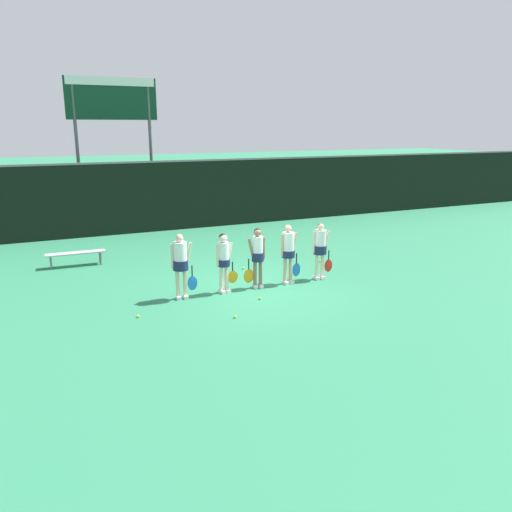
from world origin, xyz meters
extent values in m
plane|color=#2D7F56|center=(0.00, 0.00, 0.00)|extent=(140.00, 140.00, 0.00)
cube|color=black|center=(0.00, 8.86, 1.48)|extent=(60.00, 0.06, 2.95)
cube|color=slate|center=(0.00, 8.86, 2.99)|extent=(60.00, 0.08, 0.08)
cylinder|color=#515156|center=(-3.56, 10.51, 3.22)|extent=(0.14, 0.14, 6.45)
cylinder|color=#515156|center=(-0.42, 10.51, 3.22)|extent=(0.14, 0.14, 6.45)
cube|color=#0F3823|center=(-1.99, 10.51, 5.57)|extent=(3.82, 0.12, 1.75)
cube|color=white|center=(-1.99, 10.44, 6.27)|extent=(3.67, 0.02, 0.35)
cube|color=#B2B2B7|center=(-4.43, 4.45, 0.43)|extent=(1.88, 0.42, 0.04)
cylinder|color=slate|center=(-3.66, 4.55, 0.21)|extent=(0.06, 0.06, 0.41)
cylinder|color=slate|center=(-3.67, 4.30, 0.21)|extent=(0.06, 0.06, 0.41)
cylinder|color=slate|center=(-5.19, 4.60, 0.21)|extent=(0.06, 0.06, 0.41)
cylinder|color=slate|center=(-5.20, 4.35, 0.21)|extent=(0.06, 0.06, 0.41)
cylinder|color=beige|center=(-2.08, -0.06, 0.42)|extent=(0.10, 0.10, 0.83)
cylinder|color=beige|center=(-2.27, -0.05, 0.42)|extent=(0.10, 0.10, 0.83)
cube|color=white|center=(-2.08, -0.09, 0.04)|extent=(0.12, 0.25, 0.09)
cube|color=white|center=(-2.27, -0.08, 0.04)|extent=(0.12, 0.25, 0.09)
cylinder|color=#192347|center=(-2.18, -0.06, 0.92)|extent=(0.41, 0.41, 0.26)
cylinder|color=white|center=(-2.18, -0.06, 1.18)|extent=(0.35, 0.35, 0.71)
sphere|color=beige|center=(-2.18, -0.06, 1.63)|extent=(0.19, 0.19, 0.19)
sphere|color=#D8B772|center=(-2.18, -0.04, 1.66)|extent=(0.18, 0.18, 0.18)
cylinder|color=beige|center=(-1.96, -0.07, 1.17)|extent=(0.22, 0.09, 0.67)
cylinder|color=beige|center=(-2.38, -0.05, 1.17)|extent=(0.08, 0.08, 0.67)
cylinder|color=black|center=(-1.88, -0.09, 0.74)|extent=(0.03, 0.03, 0.29)
ellipsoid|color=blue|center=(-1.88, -0.09, 0.40)|extent=(0.27, 0.03, 0.39)
cylinder|color=beige|center=(-0.90, -0.04, 0.39)|extent=(0.10, 0.10, 0.78)
cylinder|color=beige|center=(-1.06, -0.07, 0.39)|extent=(0.10, 0.10, 0.78)
cube|color=white|center=(-0.89, -0.07, 0.04)|extent=(0.15, 0.26, 0.09)
cube|color=white|center=(-1.05, -0.10, 0.04)|extent=(0.15, 0.26, 0.09)
cylinder|color=#192347|center=(-0.98, -0.06, 0.85)|extent=(0.35, 0.35, 0.19)
cylinder|color=white|center=(-0.98, -0.06, 1.10)|extent=(0.30, 0.30, 0.63)
sphere|color=beige|center=(-0.98, -0.06, 1.52)|extent=(0.23, 0.23, 0.23)
sphere|color=black|center=(-0.98, -0.04, 1.55)|extent=(0.21, 0.21, 0.21)
cylinder|color=beige|center=(-0.79, -0.03, 1.08)|extent=(0.21, 0.11, 0.60)
cylinder|color=beige|center=(-1.15, -0.09, 1.08)|extent=(0.08, 0.08, 0.59)
cylinder|color=black|center=(-0.71, -0.03, 0.71)|extent=(0.03, 0.03, 0.26)
ellipsoid|color=orange|center=(-0.71, -0.03, 0.40)|extent=(0.30, 0.03, 0.35)
cylinder|color=#8C664C|center=(0.13, -0.05, 0.41)|extent=(0.10, 0.10, 0.81)
cylinder|color=#8C664C|center=(-0.03, -0.02, 0.41)|extent=(0.10, 0.10, 0.81)
cube|color=white|center=(0.13, -0.08, 0.04)|extent=(0.14, 0.25, 0.09)
cube|color=white|center=(-0.03, -0.05, 0.04)|extent=(0.14, 0.25, 0.09)
cylinder|color=#192347|center=(0.05, -0.04, 0.90)|extent=(0.34, 0.34, 0.24)
cylinder|color=white|center=(0.05, -0.04, 1.14)|extent=(0.29, 0.29, 0.67)
sphere|color=#8C664C|center=(0.05, -0.04, 1.58)|extent=(0.21, 0.21, 0.21)
sphere|color=black|center=(0.05, -0.02, 1.61)|extent=(0.20, 0.20, 0.20)
cylinder|color=#8C664C|center=(-0.13, -0.01, 1.13)|extent=(0.21, 0.10, 0.64)
cylinder|color=#8C664C|center=(0.23, -0.06, 1.13)|extent=(0.08, 0.08, 0.63)
cylinder|color=black|center=(-0.22, -0.02, 0.71)|extent=(0.03, 0.03, 0.29)
ellipsoid|color=orange|center=(-0.22, -0.02, 0.36)|extent=(0.31, 0.03, 0.41)
cylinder|color=tan|center=(1.09, -0.05, 0.41)|extent=(0.10, 0.10, 0.82)
cylinder|color=tan|center=(0.90, -0.07, 0.41)|extent=(0.10, 0.10, 0.82)
cube|color=white|center=(1.09, -0.08, 0.04)|extent=(0.14, 0.25, 0.09)
cube|color=white|center=(0.91, -0.10, 0.04)|extent=(0.14, 0.25, 0.09)
cylinder|color=#192347|center=(1.00, -0.06, 0.89)|extent=(0.39, 0.39, 0.20)
cylinder|color=white|center=(1.00, -0.06, 1.17)|extent=(0.34, 0.34, 0.69)
sphere|color=tan|center=(1.00, -0.06, 1.61)|extent=(0.19, 0.19, 0.19)
sphere|color=#D8B772|center=(1.00, -0.04, 1.64)|extent=(0.18, 0.18, 0.18)
cylinder|color=tan|center=(1.21, -0.03, 1.15)|extent=(0.22, 0.10, 0.66)
cylinder|color=tan|center=(0.80, -0.08, 1.15)|extent=(0.08, 0.08, 0.66)
cylinder|color=black|center=(1.29, -0.04, 0.72)|extent=(0.03, 0.03, 0.29)
ellipsoid|color=blue|center=(1.29, -0.04, 0.38)|extent=(0.26, 0.03, 0.40)
cylinder|color=beige|center=(2.16, -0.06, 0.40)|extent=(0.10, 0.10, 0.81)
cylinder|color=beige|center=(1.97, -0.04, 0.40)|extent=(0.10, 0.10, 0.81)
cube|color=white|center=(2.16, -0.09, 0.04)|extent=(0.13, 0.25, 0.09)
cube|color=white|center=(1.97, -0.07, 0.04)|extent=(0.13, 0.25, 0.09)
cylinder|color=#192347|center=(2.07, -0.05, 0.90)|extent=(0.39, 0.39, 0.26)
cylinder|color=white|center=(2.07, -0.05, 1.15)|extent=(0.34, 0.34, 0.68)
sphere|color=beige|center=(2.07, -0.05, 1.59)|extent=(0.20, 0.20, 0.20)
sphere|color=olive|center=(2.07, -0.03, 1.61)|extent=(0.18, 0.18, 0.18)
cylinder|color=beige|center=(2.28, -0.07, 1.14)|extent=(0.21, 0.09, 0.65)
cylinder|color=beige|center=(1.87, -0.03, 1.14)|extent=(0.08, 0.08, 0.65)
cylinder|color=black|center=(2.35, -0.10, 0.72)|extent=(0.03, 0.03, 0.28)
ellipsoid|color=red|center=(2.35, -0.10, 0.39)|extent=(0.28, 0.03, 0.38)
sphere|color=#CCE033|center=(3.10, 1.58, 0.04)|extent=(0.07, 0.07, 0.07)
sphere|color=#CCE033|center=(-3.52, -0.97, 0.04)|extent=(0.07, 0.07, 0.07)
sphere|color=#CCE033|center=(0.41, 1.85, 0.03)|extent=(0.07, 0.07, 0.07)
sphere|color=#CCE033|center=(-1.41, -1.94, 0.03)|extent=(0.07, 0.07, 0.07)
sphere|color=#CCE033|center=(-1.69, 1.20, 0.04)|extent=(0.07, 0.07, 0.07)
sphere|color=#CCE033|center=(-0.32, -1.01, 0.03)|extent=(0.07, 0.07, 0.07)
camera|label=1|loc=(-5.54, -12.29, 4.43)|focal=35.00mm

